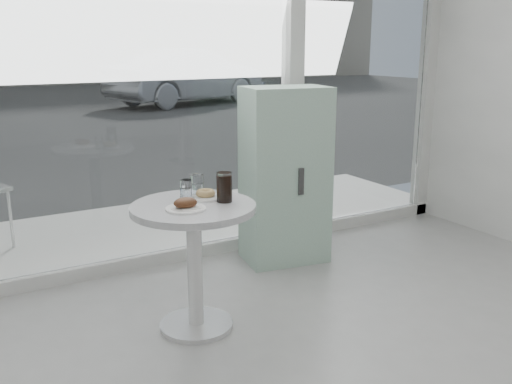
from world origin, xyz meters
TOP-DOWN VIEW (x-y plane):
  - storefront at (0.07, 3.00)m, footprint 5.00×0.14m
  - main_table at (-0.50, 1.90)m, footprint 0.72×0.72m
  - patio_deck at (0.00, 3.80)m, footprint 5.60×1.60m
  - street at (0.00, 16.00)m, footprint 40.00×24.00m
  - mint_cabinet at (0.58, 2.60)m, footprint 0.69×0.52m
  - car_silver at (4.78, 14.15)m, footprint 4.97×3.00m
  - plate_fritter at (-0.57, 1.83)m, footprint 0.22×0.22m
  - plate_donut at (-0.38, 1.99)m, footprint 0.20×0.20m
  - water_tumbler_a at (-0.48, 2.04)m, footprint 0.07×0.07m
  - water_tumbler_b at (-0.40, 2.07)m, footprint 0.08×0.08m
  - cola_glass at (-0.32, 1.87)m, footprint 0.09×0.09m

SIDE VIEW (x-z plane):
  - street at x=0.00m, z-range 0.00..0.00m
  - patio_deck at x=0.00m, z-range 0.00..0.05m
  - main_table at x=-0.50m, z-range 0.17..0.94m
  - mint_cabinet at x=0.58m, z-range 0.00..1.35m
  - car_silver at x=4.78m, z-range 0.00..1.55m
  - plate_donut at x=-0.38m, z-range 0.76..0.82m
  - plate_fritter at x=-0.57m, z-range 0.76..0.83m
  - water_tumbler_a at x=-0.48m, z-range 0.76..0.88m
  - water_tumbler_b at x=-0.40m, z-range 0.76..0.89m
  - cola_glass at x=-0.32m, z-range 0.77..0.94m
  - storefront at x=0.07m, z-range 0.21..3.21m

